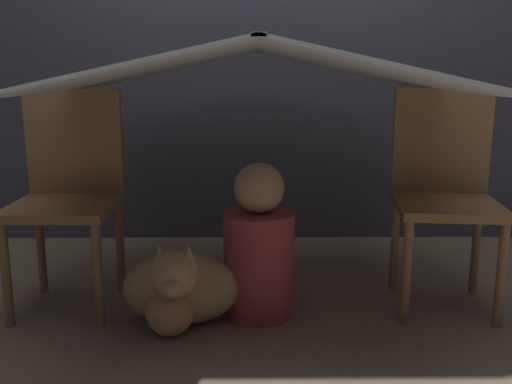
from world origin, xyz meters
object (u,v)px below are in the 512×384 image
object	(u,v)px
person_front	(259,250)
dog	(180,286)
chair_left	(69,188)
chair_right	(444,188)

from	to	relation	value
person_front	dog	xyz separation A→B (m)	(-0.30, -0.11, -0.11)
person_front	dog	size ratio (longest dim) A/B	1.37
chair_left	chair_right	distance (m)	1.55
chair_right	person_front	distance (m)	0.81
chair_left	chair_right	bearing A→B (deg)	0.91
chair_left	dog	xyz separation A→B (m)	(0.48, -0.25, -0.33)
dog	chair_right	bearing A→B (deg)	13.07
chair_right	dog	distance (m)	1.15
chair_left	dog	distance (m)	0.63
chair_left	chair_right	world-z (taller)	same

